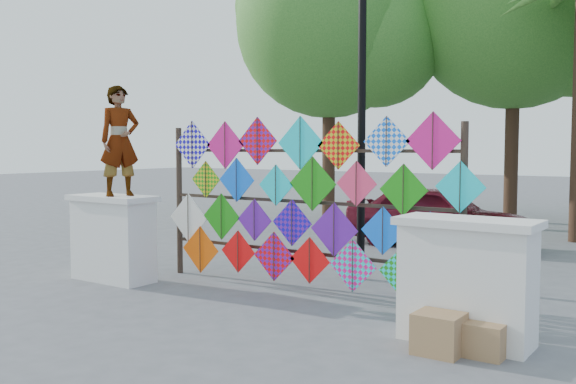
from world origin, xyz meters
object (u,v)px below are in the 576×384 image
at_px(sedan, 437,215).
at_px(lamppost, 362,101).
at_px(vendor_woman, 120,141).
at_px(kite_rack, 301,204).

height_order(sedan, lamppost, lamppost).
relative_size(vendor_woman, lamppost, 0.36).
distance_m(kite_rack, lamppost, 1.95).
bearing_deg(kite_rack, lamppost, 79.09).
height_order(kite_rack, sedan, kite_rack).
bearing_deg(sedan, vendor_woman, 152.81).
xyz_separation_m(vendor_woman, sedan, (2.52, 5.94, -1.46)).
relative_size(kite_rack, lamppost, 1.12).
bearing_deg(lamppost, vendor_woman, -141.95).
relative_size(kite_rack, sedan, 1.36).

